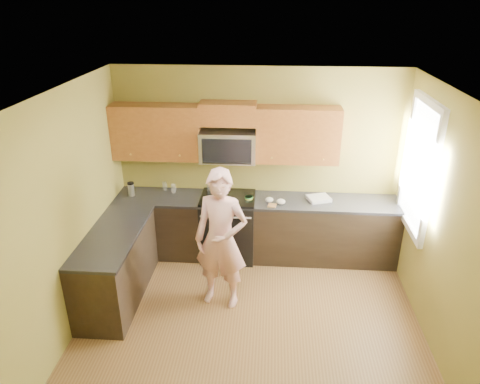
# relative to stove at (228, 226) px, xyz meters

# --- Properties ---
(floor) EXTENTS (4.00, 4.00, 0.00)m
(floor) POSITION_rel_stove_xyz_m (0.40, -1.68, -0.47)
(floor) COLOR brown
(floor) RESTS_ON ground
(ceiling) EXTENTS (4.00, 4.00, 0.00)m
(ceiling) POSITION_rel_stove_xyz_m (0.40, -1.68, 2.23)
(ceiling) COLOR white
(ceiling) RESTS_ON ground
(wall_back) EXTENTS (4.00, 0.00, 4.00)m
(wall_back) POSITION_rel_stove_xyz_m (0.40, 0.32, 0.88)
(wall_back) COLOR olive
(wall_back) RESTS_ON ground
(wall_left) EXTENTS (0.00, 4.00, 4.00)m
(wall_left) POSITION_rel_stove_xyz_m (-1.60, -1.68, 0.88)
(wall_left) COLOR olive
(wall_left) RESTS_ON ground
(wall_right) EXTENTS (0.00, 4.00, 4.00)m
(wall_right) POSITION_rel_stove_xyz_m (2.40, -1.68, 0.88)
(wall_right) COLOR olive
(wall_right) RESTS_ON ground
(cabinet_back_run) EXTENTS (4.00, 0.60, 0.88)m
(cabinet_back_run) POSITION_rel_stove_xyz_m (0.40, 0.02, -0.03)
(cabinet_back_run) COLOR black
(cabinet_back_run) RESTS_ON floor
(cabinet_left_run) EXTENTS (0.60, 1.60, 0.88)m
(cabinet_left_run) POSITION_rel_stove_xyz_m (-1.30, -1.08, -0.03)
(cabinet_left_run) COLOR black
(cabinet_left_run) RESTS_ON floor
(countertop_back) EXTENTS (4.00, 0.62, 0.04)m
(countertop_back) POSITION_rel_stove_xyz_m (0.40, 0.01, 0.43)
(countertop_back) COLOR black
(countertop_back) RESTS_ON cabinet_back_run
(countertop_left) EXTENTS (0.62, 1.60, 0.04)m
(countertop_left) POSITION_rel_stove_xyz_m (-1.29, -1.08, 0.43)
(countertop_left) COLOR black
(countertop_left) RESTS_ON cabinet_left_run
(stove) EXTENTS (0.76, 0.65, 0.95)m
(stove) POSITION_rel_stove_xyz_m (0.00, 0.00, 0.00)
(stove) COLOR black
(stove) RESTS_ON floor
(microwave) EXTENTS (0.76, 0.40, 0.42)m
(microwave) POSITION_rel_stove_xyz_m (0.00, 0.12, 0.97)
(microwave) COLOR silver
(microwave) RESTS_ON wall_back
(upper_cab_left) EXTENTS (1.22, 0.33, 0.75)m
(upper_cab_left) POSITION_rel_stove_xyz_m (-0.99, 0.16, 0.97)
(upper_cab_left) COLOR brown
(upper_cab_left) RESTS_ON wall_back
(upper_cab_right) EXTENTS (1.12, 0.33, 0.75)m
(upper_cab_right) POSITION_rel_stove_xyz_m (0.94, 0.16, 0.97)
(upper_cab_right) COLOR brown
(upper_cab_right) RESTS_ON wall_back
(upper_cab_over_mw) EXTENTS (0.76, 0.33, 0.30)m
(upper_cab_over_mw) POSITION_rel_stove_xyz_m (0.00, 0.16, 1.62)
(upper_cab_over_mw) COLOR brown
(upper_cab_over_mw) RESTS_ON wall_back
(window) EXTENTS (0.06, 1.06, 1.66)m
(window) POSITION_rel_stove_xyz_m (2.38, -0.48, 1.17)
(window) COLOR white
(window) RESTS_ON wall_right
(woman) EXTENTS (0.72, 0.54, 1.78)m
(woman) POSITION_rel_stove_xyz_m (0.03, -1.08, 0.41)
(woman) COLOR #E57274
(woman) RESTS_ON floor
(frying_pan) EXTENTS (0.25, 0.42, 0.05)m
(frying_pan) POSITION_rel_stove_xyz_m (-0.10, -0.24, 0.47)
(frying_pan) COLOR black
(frying_pan) RESTS_ON stove
(butter_tub) EXTENTS (0.15, 0.15, 0.08)m
(butter_tub) POSITION_rel_stove_xyz_m (0.30, -0.04, 0.45)
(butter_tub) COLOR yellow
(butter_tub) RESTS_ON countertop_back
(toast_slice) EXTENTS (0.13, 0.13, 0.01)m
(toast_slice) POSITION_rel_stove_xyz_m (0.63, -0.19, 0.45)
(toast_slice) COLOR #B27F47
(toast_slice) RESTS_ON countertop_back
(napkin_a) EXTENTS (0.14, 0.14, 0.06)m
(napkin_a) POSITION_rel_stove_xyz_m (0.58, -0.05, 0.48)
(napkin_a) COLOR silver
(napkin_a) RESTS_ON countertop_back
(napkin_b) EXTENTS (0.14, 0.15, 0.07)m
(napkin_b) POSITION_rel_stove_xyz_m (0.74, -0.11, 0.48)
(napkin_b) COLOR silver
(napkin_b) RESTS_ON countertop_back
(dish_towel) EXTENTS (0.36, 0.32, 0.05)m
(dish_towel) POSITION_rel_stove_xyz_m (1.27, 0.05, 0.47)
(dish_towel) COLOR white
(dish_towel) RESTS_ON countertop_back
(travel_mug) EXTENTS (0.12, 0.12, 0.20)m
(travel_mug) POSITION_rel_stove_xyz_m (-1.38, 0.01, 0.45)
(travel_mug) COLOR silver
(travel_mug) RESTS_ON countertop_back
(glass_a) EXTENTS (0.08, 0.08, 0.12)m
(glass_a) POSITION_rel_stove_xyz_m (-0.96, 0.24, 0.51)
(glass_a) COLOR silver
(glass_a) RESTS_ON countertop_back
(glass_b) EXTENTS (0.07, 0.07, 0.12)m
(glass_b) POSITION_rel_stove_xyz_m (-0.81, 0.17, 0.51)
(glass_b) COLOR silver
(glass_b) RESTS_ON countertop_back
(glass_c) EXTENTS (0.07, 0.07, 0.12)m
(glass_c) POSITION_rel_stove_xyz_m (-0.29, 0.19, 0.51)
(glass_c) COLOR silver
(glass_c) RESTS_ON countertop_back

